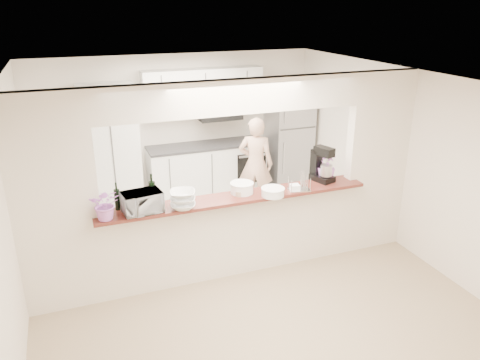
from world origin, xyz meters
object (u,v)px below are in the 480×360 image
person (256,164)px  refrigerator (288,141)px  stand_mixer (322,166)px  toaster_oven (142,202)px

person → refrigerator: bearing=-108.4°
stand_mixer → person: bearing=97.2°
refrigerator → person: bearing=-140.0°
stand_mixer → person: size_ratio=0.30×
stand_mixer → person: 1.81m
stand_mixer → person: person is taller
refrigerator → stand_mixer: 2.75m
refrigerator → toaster_oven: 4.23m
stand_mixer → toaster_oven: bearing=-176.0°
toaster_oven → person: (2.17, 1.89, -0.42)m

